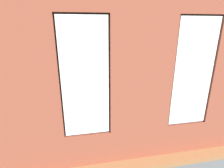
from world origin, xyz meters
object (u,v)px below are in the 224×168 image
at_px(couch_by_window, 100,131).
at_px(potted_plant_corner_near_left, 158,74).
at_px(potted_plant_beside_window_right, 17,120).
at_px(remote_silver, 111,94).
at_px(cup_ceramic, 91,98).
at_px(media_console, 28,106).
at_px(coffee_table, 102,98).
at_px(papasan_chair, 83,80).
at_px(candle_jar, 97,94).
at_px(remote_black, 105,98).
at_px(tv_flatscreen, 25,87).
at_px(remote_gray, 102,96).
at_px(potted_plant_between_couches, 154,107).
at_px(potted_plant_by_left_couch, 155,82).
at_px(couch_left, 179,93).
at_px(potted_plant_foreground_right, 47,77).
at_px(potted_plant_near_tv, 37,102).
at_px(potted_plant_mid_room_small, 134,85).

distance_m(couch_by_window, potted_plant_corner_near_left, 5.49).
bearing_deg(potted_plant_beside_window_right, remote_silver, -138.58).
relative_size(cup_ceramic, media_console, 0.08).
bearing_deg(media_console, potted_plant_beside_window_right, 99.73).
height_order(coffee_table, papasan_chair, papasan_chair).
relative_size(candle_jar, remote_black, 0.71).
relative_size(remote_silver, tv_flatscreen, 0.14).
bearing_deg(remote_gray, coffee_table, -79.81).
bearing_deg(papasan_chair, candle_jar, 103.17).
distance_m(tv_flatscreen, potted_plant_between_couches, 4.09).
distance_m(remote_gray, potted_plant_by_left_couch, 2.97).
xyz_separation_m(couch_by_window, couch_left, (-3.35, -1.97, 0.00)).
bearing_deg(couch_by_window, potted_plant_by_left_couch, -131.24).
xyz_separation_m(remote_gray, media_console, (2.49, -0.04, -0.18)).
distance_m(remote_black, potted_plant_foreground_right, 3.28).
bearing_deg(potted_plant_beside_window_right, couch_left, -158.21).
xyz_separation_m(candle_jar, remote_black, (-0.27, 0.24, -0.05)).
relative_size(tv_flatscreen, papasan_chair, 1.03).
bearing_deg(couch_by_window, coffee_table, -99.59).
xyz_separation_m(couch_by_window, cup_ceramic, (0.07, -1.83, 0.14)).
bearing_deg(remote_black, candle_jar, -86.65).
bearing_deg(tv_flatscreen, potted_plant_near_tv, 118.95).
bearing_deg(cup_ceramic, media_console, -4.86).
height_order(papasan_chair, potted_plant_beside_window_right, potted_plant_beside_window_right).
distance_m(couch_by_window, remote_gray, 1.99).
relative_size(couch_left, coffee_table, 1.46).
distance_m(tv_flatscreen, potted_plant_near_tv, 1.15).
bearing_deg(potted_plant_foreground_right, candle_jar, 133.97).
relative_size(candle_jar, papasan_chair, 0.10).
xyz_separation_m(cup_ceramic, potted_plant_beside_window_right, (1.73, 1.92, 0.40)).
height_order(papasan_chair, potted_plant_corner_near_left, potted_plant_corner_near_left).
distance_m(couch_by_window, potted_plant_mid_room_small, 3.72).
xyz_separation_m(remote_black, tv_flatscreen, (2.59, -0.18, 0.50)).
bearing_deg(potted_plant_by_left_couch, potted_plant_mid_room_small, 9.81).
height_order(remote_gray, potted_plant_mid_room_small, potted_plant_mid_room_small).
bearing_deg(cup_ceramic, potted_plant_beside_window_right, 47.96).
height_order(couch_by_window, tv_flatscreen, tv_flatscreen).
xyz_separation_m(couch_left, candle_jar, (3.19, -0.10, 0.16)).
relative_size(couch_left, potted_plant_between_couches, 1.42).
xyz_separation_m(coffee_table, potted_plant_near_tv, (1.94, 0.95, 0.43)).
xyz_separation_m(tv_flatscreen, potted_plant_mid_room_small, (-4.08, -1.18, -0.58)).
height_order(cup_ceramic, potted_plant_beside_window_right, potted_plant_beside_window_right).
distance_m(candle_jar, papasan_chair, 1.99).
relative_size(potted_plant_mid_room_small, potted_plant_between_couches, 0.40).
relative_size(remote_silver, potted_plant_near_tv, 0.14).
bearing_deg(couch_by_window, tv_flatscreen, -42.90).
height_order(cup_ceramic, tv_flatscreen, tv_flatscreen).
bearing_deg(couch_left, potted_plant_foreground_right, -116.55).
distance_m(cup_ceramic, potted_plant_mid_room_small, 2.41).
xyz_separation_m(remote_gray, tv_flatscreen, (2.49, -0.05, 0.50)).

